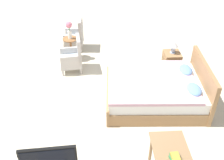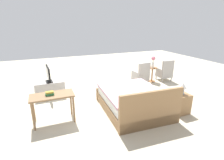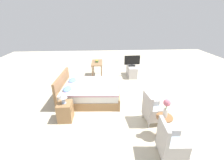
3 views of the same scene
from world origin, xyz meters
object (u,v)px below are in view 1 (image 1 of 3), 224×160
object	(u,v)px
bed	(156,90)
armchair_by_window_left	(75,37)
side_table	(71,46)
nightstand	(171,63)
table_lamp	(174,45)
book_stack	(176,159)
armchair_by_window_right	(73,57)
flower_vase	(69,28)

from	to	relation	value
bed	armchair_by_window_left	distance (m)	3.21
side_table	nightstand	world-z (taller)	side_table
table_lamp	bed	bearing A→B (deg)	-27.88
armchair_by_window_left	side_table	xyz separation A→B (m)	(0.59, -0.09, 0.01)
nightstand	book_stack	size ratio (longest dim) A/B	2.61
armchair_by_window_right	side_table	size ratio (longest dim) A/B	1.48
bed	flower_vase	xyz separation A→B (m)	(-2.00, -1.98, 0.61)
table_lamp	armchair_by_window_right	bearing A→B (deg)	-95.82
bed	side_table	distance (m)	2.81
nightstand	book_stack	bearing A→B (deg)	-13.96
bed	flower_vase	bearing A→B (deg)	-135.27
nightstand	side_table	bearing A→B (deg)	-108.08
side_table	bed	bearing A→B (deg)	44.73
book_stack	bed	bearing A→B (deg)	174.16
bed	table_lamp	bearing A→B (deg)	152.12
armchair_by_window_left	side_table	bearing A→B (deg)	-8.58
bed	armchair_by_window_right	size ratio (longest dim) A/B	2.34
bed	nightstand	xyz separation A→B (m)	(-1.15, 0.61, -0.02)
armchair_by_window_left	armchair_by_window_right	size ratio (longest dim) A/B	1.00
nightstand	book_stack	distance (m)	3.50
armchair_by_window_right	armchair_by_window_left	bearing A→B (deg)	179.98
armchair_by_window_left	table_lamp	distance (m)	2.91
armchair_by_window_right	nightstand	world-z (taller)	armchair_by_window_right
nightstand	book_stack	xyz separation A→B (m)	(3.36, -0.83, 0.52)
side_table	table_lamp	size ratio (longest dim) A/B	1.88
armchair_by_window_left	table_lamp	xyz separation A→B (m)	(1.44, 2.50, 0.40)
side_table	armchair_by_window_left	bearing A→B (deg)	171.42
bed	armchair_by_window_left	bearing A→B (deg)	-143.91
bed	side_table	bearing A→B (deg)	-135.27
armchair_by_window_right	side_table	bearing A→B (deg)	-171.39
flower_vase	nightstand	distance (m)	2.79
flower_vase	armchair_by_window_right	bearing A→B (deg)	8.61
armchair_by_window_left	flower_vase	bearing A→B (deg)	-8.58
bed	armchair_by_window_right	xyz separation A→B (m)	(-1.41, -1.89, 0.08)
nightstand	table_lamp	xyz separation A→B (m)	(0.00, 0.00, 0.50)
side_table	flower_vase	bearing A→B (deg)	0.00
armchair_by_window_left	side_table	world-z (taller)	armchair_by_window_left
armchair_by_window_left	armchair_by_window_right	world-z (taller)	same
flower_vase	book_stack	bearing A→B (deg)	22.66
flower_vase	nightstand	world-z (taller)	flower_vase
armchair_by_window_right	book_stack	size ratio (longest dim) A/B	4.28
flower_vase	book_stack	size ratio (longest dim) A/B	2.22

